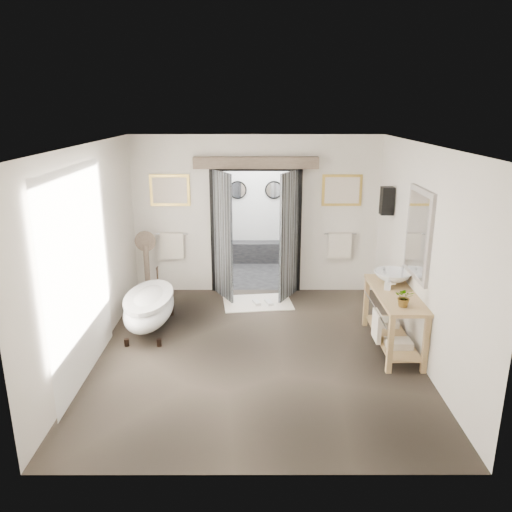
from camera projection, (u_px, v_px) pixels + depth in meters
name	position (u px, v px, depth m)	size (l,w,h in m)	color
ground_plane	(256.00, 351.00, 7.15)	(5.00, 5.00, 0.00)	#483D32
room_shell	(253.00, 227.00, 6.49)	(4.52, 5.02, 2.91)	beige
shower_room	(256.00, 226.00, 10.71)	(2.22, 2.01, 2.51)	black
back_wall_dressing	(256.00, 212.00, 8.92)	(3.82, 0.76, 2.52)	black
clawfoot_tub	(149.00, 307.00, 7.74)	(0.72, 1.62, 0.79)	black
vanity	(392.00, 315.00, 7.14)	(0.57, 1.60, 0.85)	#A48752
pedestal_mirror	(147.00, 270.00, 8.97)	(0.38, 0.24, 1.27)	#735F4D
rug	(258.00, 303.00, 8.90)	(1.20, 0.80, 0.01)	silver
slippers	(263.00, 302.00, 8.84)	(0.38, 0.25, 0.05)	silver
basin	(393.00, 278.00, 7.36)	(0.56, 0.56, 0.19)	white
plant	(405.00, 297.00, 6.51)	(0.24, 0.21, 0.26)	gray
soap_bottle_a	(388.00, 284.00, 7.12)	(0.08, 0.09, 0.19)	gray
soap_bottle_b	(383.00, 273.00, 7.58)	(0.15, 0.15, 0.19)	gray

